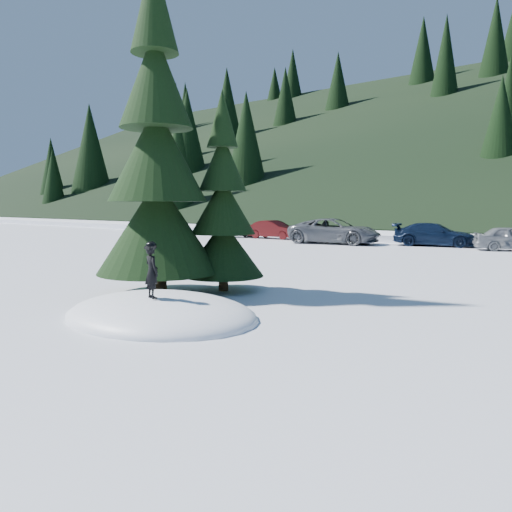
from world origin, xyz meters
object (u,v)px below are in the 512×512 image
Objects in this scene: child_skier at (152,272)px; spruce_tall at (157,166)px; spruce_short at (223,213)px; car_0 at (233,229)px; car_2 at (334,231)px; car_3 at (434,235)px; car_1 at (274,230)px.

spruce_tall is at bearing -27.69° from child_skier.
spruce_short is 1.51× the size of car_0.
spruce_short is 5.04× the size of child_skier.
spruce_short is at bearing -162.95° from car_0.
child_skier is 21.25m from car_2.
spruce_short is (1.00, 1.40, -1.22)m from spruce_tall.
car_3 reaches higher than car_0.
car_0 is at bearing -37.15° from child_skier.
car_3 is at bearing 92.68° from spruce_short.
car_0 is 0.65× the size of car_2.
spruce_tall reaches higher than child_skier.
car_3 is (0.14, 19.74, -2.67)m from spruce_tall.
car_2 reaches higher than car_3.
spruce_tall is 19.92m from car_3.
spruce_tall is 8.08× the size of child_skier.
car_1 is 10.74m from car_3.
car_2 is 1.21× the size of car_3.
car_2 is at bearing -118.20° from car_0.
spruce_tall is 1.58× the size of car_2.
car_1 is at bearing 123.57° from spruce_short.
car_1 is 0.85× the size of car_3.
car_2 is (-5.14, 17.69, -2.56)m from spruce_tall.
spruce_tall is at bearing 165.85° from car_3.
child_skier is at bearing -68.49° from spruce_short.
spruce_tall is 2.41× the size of car_0.
car_2 is (-7.55, 19.86, -0.25)m from child_skier.
car_3 is (-0.86, 18.34, -1.45)m from spruce_short.
child_skier is (1.41, -3.57, -1.09)m from spruce_short.
spruce_tall is at bearing -167.14° from car_0.
spruce_tall is 1.91× the size of car_3.
car_2 is 5.67m from car_3.
car_0 is (-14.88, 16.88, -1.50)m from spruce_short.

